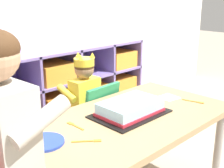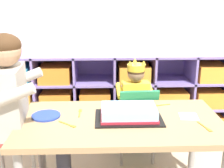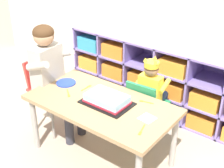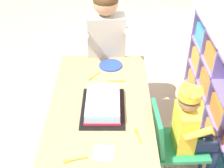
% 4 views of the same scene
% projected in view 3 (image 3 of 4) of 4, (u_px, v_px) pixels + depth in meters
% --- Properties ---
extents(ground, '(16.00, 16.00, 0.00)m').
position_uv_depth(ground, '(102.00, 156.00, 2.90)').
color(ground, tan).
extents(storage_cubby_shelf, '(2.22, 0.40, 0.78)m').
position_uv_depth(storage_cubby_shelf, '(160.00, 81.00, 3.46)').
color(storage_cubby_shelf, '#7F6BB2').
rests_on(storage_cubby_shelf, ground).
extents(activity_table, '(1.24, 0.66, 0.57)m').
position_uv_depth(activity_table, '(101.00, 108.00, 2.66)').
color(activity_table, '#A37F56').
rests_on(activity_table, ground).
extents(classroom_chair_blue, '(0.33, 0.37, 0.63)m').
position_uv_depth(classroom_chair_blue, '(146.00, 105.00, 2.97)').
color(classroom_chair_blue, '#238451').
rests_on(classroom_chair_blue, ground).
extents(child_with_crown, '(0.30, 0.31, 0.83)m').
position_uv_depth(child_with_crown, '(152.00, 87.00, 2.98)').
color(child_with_crown, yellow).
rests_on(child_with_crown, ground).
extents(classroom_chair_adult_side, '(0.35, 0.33, 0.74)m').
position_uv_depth(classroom_chair_adult_side, '(45.00, 87.00, 3.08)').
color(classroom_chair_adult_side, red).
rests_on(classroom_chair_adult_side, ground).
extents(adult_helper_seated, '(0.45, 0.42, 1.10)m').
position_uv_depth(adult_helper_seated, '(52.00, 69.00, 2.92)').
color(adult_helper_seated, '#B2ADA3').
rests_on(adult_helper_seated, ground).
extents(birthday_cake_on_tray, '(0.41, 0.28, 0.08)m').
position_uv_depth(birthday_cake_on_tray, '(107.00, 100.00, 2.60)').
color(birthday_cake_on_tray, black).
rests_on(birthday_cake_on_tray, activity_table).
extents(paper_plate_stack, '(0.18, 0.18, 0.01)m').
position_uv_depth(paper_plate_stack, '(66.00, 83.00, 2.92)').
color(paper_plate_stack, '#233DA3').
rests_on(paper_plate_stack, activity_table).
extents(paper_napkin_square, '(0.12, 0.12, 0.00)m').
position_uv_depth(paper_napkin_square, '(147.00, 118.00, 2.42)').
color(paper_napkin_square, white).
rests_on(paper_napkin_square, activity_table).
extents(fork_beside_plate_stack, '(0.05, 0.13, 0.00)m').
position_uv_depth(fork_beside_plate_stack, '(142.00, 130.00, 2.28)').
color(fork_beside_plate_stack, orange).
rests_on(fork_beside_plate_stack, activity_table).
extents(fork_near_cake_tray, '(0.12, 0.04, 0.00)m').
position_uv_depth(fork_near_cake_tray, '(145.00, 102.00, 2.63)').
color(fork_near_cake_tray, orange).
rests_on(fork_near_cake_tray, activity_table).
extents(fork_at_table_front_edge, '(0.11, 0.10, 0.00)m').
position_uv_depth(fork_at_table_front_edge, '(68.00, 94.00, 2.76)').
color(fork_at_table_front_edge, orange).
rests_on(fork_at_table_front_edge, activity_table).
extents(fork_scattered_mid_table, '(0.02, 0.12, 0.00)m').
position_uv_depth(fork_scattered_mid_table, '(87.00, 88.00, 2.85)').
color(fork_scattered_mid_table, orange).
rests_on(fork_scattered_mid_table, activity_table).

